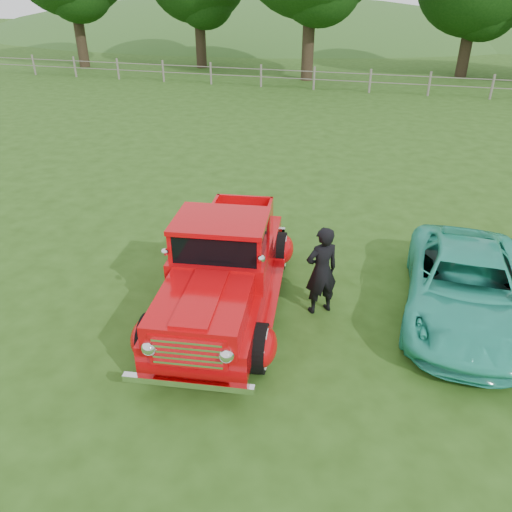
# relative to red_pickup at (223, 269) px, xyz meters

# --- Properties ---
(ground) EXTENTS (140.00, 140.00, 0.00)m
(ground) POSITION_rel_red_pickup_xyz_m (0.60, -0.85, -0.80)
(ground) COLOR #274913
(ground) RESTS_ON ground
(distant_hills) EXTENTS (116.00, 60.00, 18.00)m
(distant_hills) POSITION_rel_red_pickup_xyz_m (-3.49, 58.62, -5.34)
(distant_hills) COLOR #2C5C22
(distant_hills) RESTS_ON ground
(fence_line) EXTENTS (48.00, 0.12, 1.20)m
(fence_line) POSITION_rel_red_pickup_xyz_m (0.60, 21.15, -0.19)
(fence_line) COLOR gray
(fence_line) RESTS_ON ground
(red_pickup) EXTENTS (2.75, 5.18, 1.78)m
(red_pickup) POSITION_rel_red_pickup_xyz_m (0.00, 0.00, 0.00)
(red_pickup) COLOR black
(red_pickup) RESTS_ON ground
(teal_sedan) EXTENTS (2.00, 4.21, 1.16)m
(teal_sedan) POSITION_rel_red_pickup_xyz_m (4.04, 0.95, -0.22)
(teal_sedan) COLOR #2DB497
(teal_sedan) RESTS_ON ground
(man) EXTENTS (0.71, 0.67, 1.63)m
(man) POSITION_rel_red_pickup_xyz_m (1.64, 0.39, 0.02)
(man) COLOR black
(man) RESTS_ON ground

